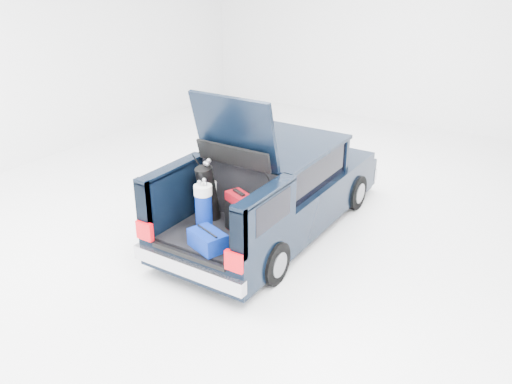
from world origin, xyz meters
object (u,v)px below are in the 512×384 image
Objects in this scene: black_golf_bag at (208,193)px; blue_golf_bag at (204,210)px; car at (276,189)px; red_suitcase at (239,213)px; blue_duffel at (208,240)px.

blue_golf_bag is at bearing -40.98° from black_golf_bag.
black_golf_bag is 1.11× the size of blue_golf_bag.
car is at bearing 93.32° from black_golf_bag.
red_suitcase is 0.64m from blue_duffel.
black_golf_bag is at bearing -105.85° from car.
red_suitcase is 0.73× the size of blue_golf_bag.
blue_golf_bag is at bearing -114.16° from red_suitcase.
black_golf_bag is 0.48m from blue_golf_bag.
red_suitcase is at bearing 101.74° from blue_duffel.
blue_duffel is at bearing -86.08° from car.
black_golf_bag reaches higher than blue_golf_bag.
red_suitcase is (0.22, -1.39, 0.21)m from car.
red_suitcase is 0.66× the size of black_golf_bag.
black_golf_bag is (-0.59, 0.08, 0.13)m from red_suitcase.
red_suitcase is 1.04× the size of blue_duffel.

